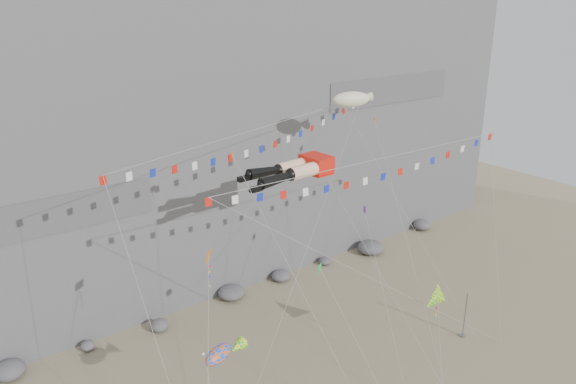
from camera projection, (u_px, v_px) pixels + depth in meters
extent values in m
cube|color=slate|center=(147.00, 25.00, 57.67)|extent=(80.00, 28.00, 50.00)
cylinder|color=gray|center=(465.00, 315.00, 47.95)|extent=(0.12, 0.12, 4.23)
cube|color=red|center=(316.00, 164.00, 44.17)|extent=(1.90, 2.51, 1.42)
cylinder|color=#FFC49F|center=(303.00, 171.00, 42.39)|extent=(2.46, 1.20, 1.05)
sphere|color=black|center=(291.00, 174.00, 41.66)|extent=(0.96, 0.96, 0.96)
cone|color=black|center=(276.00, 179.00, 40.81)|extent=(2.91, 1.06, 0.98)
cube|color=black|center=(256.00, 189.00, 39.75)|extent=(0.95, 0.47, 0.35)
cylinder|color=#FFC49F|center=(291.00, 167.00, 43.41)|extent=(2.46, 1.20, 1.05)
sphere|color=black|center=(279.00, 170.00, 42.67)|extent=(0.96, 0.96, 0.96)
cone|color=black|center=(264.00, 172.00, 41.75)|extent=(2.93, 1.06, 1.05)
cube|color=black|center=(244.00, 179.00, 40.62)|extent=(0.95, 0.47, 0.35)
cylinder|color=gray|center=(389.00, 293.00, 40.40)|extent=(0.03, 0.03, 22.77)
cylinder|color=gray|center=(244.00, 290.00, 37.74)|extent=(0.03, 0.03, 26.21)
cylinder|color=gray|center=(443.00, 258.00, 44.31)|extent=(0.03, 0.03, 20.40)
cube|color=gray|center=(501.00, 342.00, 47.74)|extent=(0.16, 0.16, 0.10)
cylinder|color=gray|center=(441.00, 369.00, 39.01)|extent=(0.03, 0.03, 10.21)
cylinder|color=gray|center=(414.00, 218.00, 48.51)|extent=(0.03, 0.03, 23.38)
cube|color=gray|center=(477.00, 339.00, 48.12)|extent=(0.16, 0.16, 0.10)
cylinder|color=gray|center=(303.00, 295.00, 38.27)|extent=(0.03, 0.03, 21.88)
cylinder|color=gray|center=(386.00, 306.00, 42.44)|extent=(0.03, 0.03, 15.84)
cylinder|color=gray|center=(366.00, 361.00, 36.67)|extent=(0.03, 0.03, 13.52)
cylinder|color=gray|center=(410.00, 255.00, 43.82)|extent=(0.03, 0.03, 25.74)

